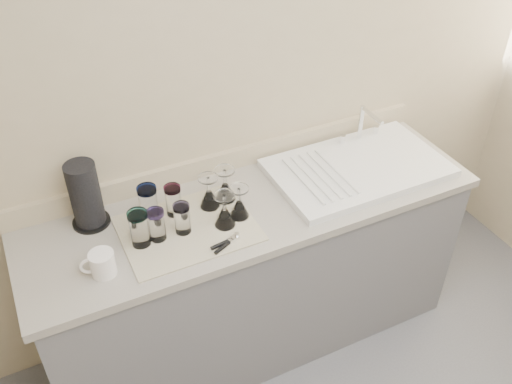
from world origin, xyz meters
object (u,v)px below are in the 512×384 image
tumbler_purple (173,200)px  paper_towel_roll (86,196)px  tumbler_lavender (182,218)px  goblet_back_right (225,189)px  tumbler_cyan (148,203)px  tumbler_blue (157,225)px  goblet_front_right (239,207)px  goblet_back_left (209,196)px  can_opener (226,243)px  sink_unit (358,167)px  white_mug (102,264)px  tumbler_magenta (139,228)px  goblet_front_left (225,215)px

tumbler_purple → paper_towel_roll: bearing=162.5°
tumbler_purple → tumbler_lavender: tumbler_purple is taller
tumbler_purple → paper_towel_roll: (-0.34, 0.11, 0.07)m
tumbler_purple → goblet_back_right: size_ratio=0.89×
tumbler_cyan → tumbler_blue: bearing=-94.0°
tumbler_cyan → goblet_front_right: (0.35, -0.15, -0.03)m
goblet_front_right → paper_towel_roll: (-0.58, 0.24, 0.09)m
tumbler_blue → tumbler_lavender: size_ratio=1.03×
goblet_back_left → can_opener: 0.27m
sink_unit → tumbler_blue: sink_unit is taller
white_mug → paper_towel_roll: bearing=85.1°
tumbler_cyan → white_mug: tumbler_cyan is taller
sink_unit → tumbler_cyan: sink_unit is taller
tumbler_lavender → goblet_back_right: bearing=26.3°
tumbler_magenta → tumbler_lavender: bearing=-1.6°
goblet_back_left → goblet_back_right: 0.08m
tumbler_purple → white_mug: bearing=-150.1°
goblet_front_right → white_mug: bearing=-173.2°
tumbler_cyan → paper_towel_roll: bearing=158.6°
goblet_back_right → white_mug: size_ratio=1.12×
goblet_front_left → tumbler_magenta: bearing=173.1°
tumbler_blue → white_mug: size_ratio=0.99×
tumbler_purple → tumbler_blue: size_ratio=1.00×
goblet_front_left → can_opener: goblet_front_left is taller
tumbler_blue → goblet_back_right: 0.37m
goblet_front_left → goblet_front_right: size_ratio=1.06×
sink_unit → tumbler_blue: bearing=-177.3°
tumbler_purple → goblet_back_right: (0.24, -0.00, -0.02)m
tumbler_magenta → paper_towel_roll: (-0.15, 0.23, 0.06)m
can_opener → tumbler_blue: bearing=145.6°
tumbler_blue → goblet_back_right: bearing=18.2°
goblet_back_right → goblet_front_left: bearing=-114.2°
tumbler_purple → goblet_back_left: 0.16m
white_mug → paper_towel_roll: paper_towel_roll is taller
tumbler_purple → paper_towel_roll: 0.36m
tumbler_purple → goblet_front_left: bearing=-44.2°
tumbler_magenta → goblet_back_right: size_ratio=1.00×
tumbler_cyan → white_mug: 0.34m
goblet_back_left → goblet_front_right: (0.09, -0.12, -0.00)m
tumbler_lavender → can_opener: tumbler_lavender is taller
sink_unit → can_opener: (-0.77, -0.20, -0.00)m
tumbler_lavender → goblet_back_left: size_ratio=0.89×
tumbler_magenta → tumbler_lavender: size_ratio=1.16×
can_opener → goblet_back_left: bearing=82.0°
tumbler_lavender → goblet_front_left: goblet_front_left is taller
tumbler_magenta → goblet_back_right: (0.42, 0.12, -0.03)m
tumbler_blue → tumbler_magenta: bearing=-179.8°
tumbler_purple → paper_towel_roll: paper_towel_roll is taller
tumbler_magenta → can_opener: 0.35m
paper_towel_roll → tumbler_blue: bearing=-45.3°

